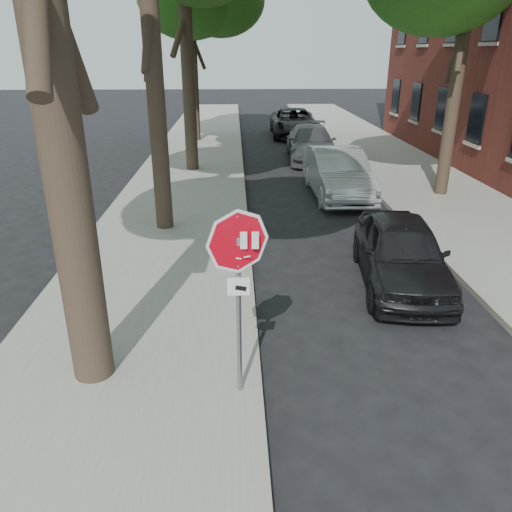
{
  "coord_description": "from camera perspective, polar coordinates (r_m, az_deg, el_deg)",
  "views": [
    {
      "loc": [
        -0.72,
        -5.64,
        4.44
      ],
      "look_at": [
        -0.47,
        0.15,
        2.05
      ],
      "focal_mm": 35.0,
      "sensor_mm": 36.0,
      "label": 1
    }
  ],
  "objects": [
    {
      "name": "ground",
      "position": [
        7.21,
        3.95,
        -15.63
      ],
      "size": [
        120.0,
        120.0,
        0.0
      ],
      "primitive_type": "plane",
      "color": "black",
      "rests_on": "ground"
    },
    {
      "name": "curb_right",
      "position": [
        18.77,
        12.19,
        8.43
      ],
      "size": [
        0.12,
        55.0,
        0.13
      ],
      "primitive_type": "cube",
      "color": "#9E9384",
      "rests_on": "ground"
    },
    {
      "name": "stop_sign",
      "position": [
        6.14,
        -2.05,
        -1.53
      ],
      "size": [
        0.76,
        0.34,
        2.61
      ],
      "color": "gray",
      "rests_on": "sidewalk_left"
    },
    {
      "name": "car_b",
      "position": [
        16.56,
        9.32,
        9.29
      ],
      "size": [
        1.7,
        4.65,
        1.52
      ],
      "primitive_type": "imported",
      "rotation": [
        0.0,
        0.0,
        0.02
      ],
      "color": "#AEAFB6",
      "rests_on": "ground"
    },
    {
      "name": "car_a",
      "position": [
        10.45,
        16.27,
        0.41
      ],
      "size": [
        2.08,
        4.18,
        1.37
      ],
      "primitive_type": "imported",
      "rotation": [
        0.0,
        0.0,
        -0.12
      ],
      "color": "black",
      "rests_on": "ground"
    },
    {
      "name": "sidewalk_right",
      "position": [
        19.38,
        18.13,
        8.25
      ],
      "size": [
        4.0,
        55.0,
        0.12
      ],
      "primitive_type": "cube",
      "color": "gray",
      "rests_on": "ground"
    },
    {
      "name": "curb_left",
      "position": [
        18.18,
        -1.52,
        8.48
      ],
      "size": [
        0.12,
        55.0,
        0.13
      ],
      "primitive_type": "cube",
      "color": "#9E9384",
      "rests_on": "ground"
    },
    {
      "name": "car_d",
      "position": [
        28.73,
        4.38,
        14.96
      ],
      "size": [
        2.61,
        5.44,
        1.5
      ],
      "primitive_type": "imported",
      "rotation": [
        0.0,
        0.0,
        -0.02
      ],
      "color": "black",
      "rests_on": "ground"
    },
    {
      "name": "car_c",
      "position": [
        22.34,
        6.31,
        12.69
      ],
      "size": [
        2.26,
        5.04,
        1.44
      ],
      "primitive_type": "imported",
      "rotation": [
        0.0,
        0.0,
        -0.05
      ],
      "color": "#4A4B4F",
      "rests_on": "ground"
    },
    {
      "name": "sidewalk_left",
      "position": [
        18.26,
        -8.03,
        8.32
      ],
      "size": [
        4.0,
        55.0,
        0.12
      ],
      "primitive_type": "cube",
      "color": "gray",
      "rests_on": "ground"
    }
  ]
}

